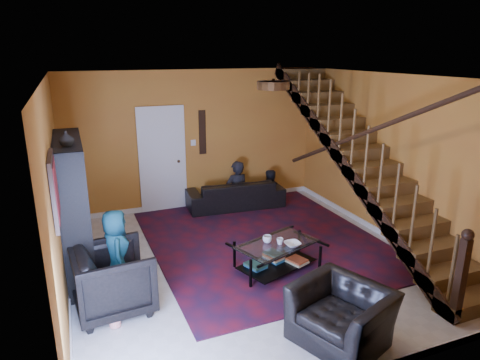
% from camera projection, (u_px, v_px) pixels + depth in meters
% --- Properties ---
extents(floor, '(5.50, 5.50, 0.00)m').
position_uv_depth(floor, '(247.00, 260.00, 6.69)').
color(floor, beige).
rests_on(floor, ground).
extents(room, '(5.50, 5.50, 5.50)m').
position_uv_depth(room, '(146.00, 238.00, 7.38)').
color(room, '#BE7E2A').
rests_on(room, ground).
extents(staircase, '(0.95, 5.02, 3.18)m').
position_uv_depth(staircase, '(366.00, 161.00, 7.03)').
color(staircase, brown).
rests_on(staircase, floor).
extents(bookshelf, '(0.35, 1.80, 2.00)m').
position_uv_depth(bookshelf, '(75.00, 210.00, 6.09)').
color(bookshelf, black).
rests_on(bookshelf, floor).
extents(door, '(0.82, 0.05, 2.05)m').
position_uv_depth(door, '(162.00, 161.00, 8.56)').
color(door, silver).
rests_on(door, floor).
extents(framed_picture, '(0.04, 0.74, 0.74)m').
position_uv_depth(framed_picture, '(54.00, 190.00, 4.47)').
color(framed_picture, maroon).
rests_on(framed_picture, room).
extents(wall_hanging, '(0.14, 0.03, 0.90)m').
position_uv_depth(wall_hanging, '(202.00, 132.00, 8.72)').
color(wall_hanging, black).
rests_on(wall_hanging, room).
extents(ceiling_fixture, '(0.40, 0.40, 0.10)m').
position_uv_depth(ceiling_fixture, '(273.00, 85.00, 5.18)').
color(ceiling_fixture, '#3F2814').
rests_on(ceiling_fixture, room).
extents(rug, '(3.78, 4.30, 0.02)m').
position_uv_depth(rug, '(264.00, 240.00, 7.36)').
color(rug, '#4E0E1A').
rests_on(rug, floor).
extents(sofa, '(2.04, 0.93, 0.58)m').
position_uv_depth(sofa, '(235.00, 194.00, 8.89)').
color(sofa, black).
rests_on(sofa, floor).
extents(armchair_left, '(1.00, 0.98, 0.85)m').
position_uv_depth(armchair_left, '(113.00, 279.00, 5.30)').
color(armchair_left, black).
rests_on(armchair_left, floor).
extents(armchair_right, '(1.18, 1.25, 0.65)m').
position_uv_depth(armchair_right, '(341.00, 315.00, 4.76)').
color(armchair_right, black).
rests_on(armchair_right, floor).
extents(person_adult_a, '(0.56, 0.40, 1.43)m').
position_uv_depth(person_adult_a, '(237.00, 194.00, 8.97)').
color(person_adult_a, black).
rests_on(person_adult_a, sofa).
extents(person_adult_b, '(0.61, 0.50, 1.16)m').
position_uv_depth(person_adult_b, '(269.00, 196.00, 9.27)').
color(person_adult_b, black).
rests_on(person_adult_b, sofa).
extents(person_child, '(0.38, 0.58, 1.16)m').
position_uv_depth(person_child, '(116.00, 251.00, 5.69)').
color(person_child, '#174E57').
rests_on(person_child, armchair_left).
extents(coffee_table, '(1.32, 1.03, 0.44)m').
position_uv_depth(coffee_table, '(277.00, 255.00, 6.30)').
color(coffee_table, black).
rests_on(coffee_table, floor).
extents(cup_a, '(0.17, 0.17, 0.11)m').
position_uv_depth(cup_a, '(267.00, 239.00, 6.26)').
color(cup_a, '#999999').
rests_on(cup_a, coffee_table).
extents(cup_b, '(0.12, 0.12, 0.09)m').
position_uv_depth(cup_b, '(280.00, 241.00, 6.21)').
color(cup_b, '#999999').
rests_on(cup_b, coffee_table).
extents(bowl, '(0.24, 0.24, 0.06)m').
position_uv_depth(bowl, '(292.00, 244.00, 6.16)').
color(bowl, '#999999').
rests_on(bowl, coffee_table).
extents(vase, '(0.18, 0.18, 0.19)m').
position_uv_depth(vase, '(66.00, 139.00, 5.31)').
color(vase, '#999999').
rests_on(vase, bookshelf).
extents(popcorn_bucket, '(0.17, 0.17, 0.15)m').
position_uv_depth(popcorn_bucket, '(115.00, 320.00, 5.04)').
color(popcorn_bucket, red).
rests_on(popcorn_bucket, rug).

